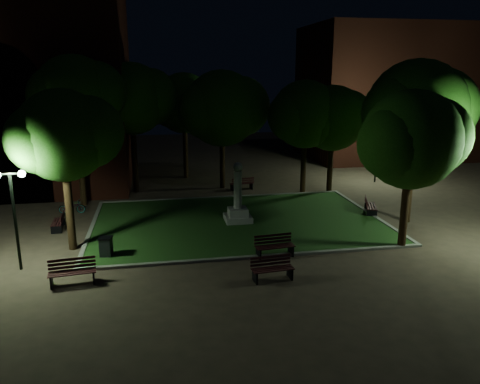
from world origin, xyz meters
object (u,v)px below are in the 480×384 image
object	(u,v)px
bench_near_left	(272,269)
monument	(238,205)
bicycle	(72,207)
bench_right_side	(370,206)
bench_far_side	(242,184)
bench_left_side	(59,222)
trash_bin	(106,247)
bench_near_right	(274,246)
bench_west_near	(72,272)

from	to	relation	value
bench_near_left	monument	bearing A→B (deg)	85.10
bench_near_left	bicycle	distance (m)	13.96
monument	bench_right_side	xyz separation A→B (m)	(7.66, 0.19, -0.53)
bench_right_side	bench_far_side	bearing A→B (deg)	62.64
bench_right_side	bench_left_side	bearing A→B (deg)	109.84
monument	bench_right_side	distance (m)	7.68
monument	bench_left_side	distance (m)	9.25
monument	trash_bin	xyz separation A→B (m)	(-6.49, -3.81, -0.49)
trash_bin	bicycle	world-z (taller)	trash_bin
monument	trash_bin	bearing A→B (deg)	-149.58
bench_near_left	bench_right_side	size ratio (longest dim) A/B	0.96
bench_near_left	trash_bin	bearing A→B (deg)	146.76
bench_near_right	bench_right_side	bearing A→B (deg)	31.29
trash_bin	bicycle	size ratio (longest dim) A/B	0.63
bench_far_side	trash_bin	distance (m)	13.49
bench_near_left	bench_west_near	world-z (taller)	bench_west_near
bench_near_left	bench_far_side	size ratio (longest dim) A/B	1.02
bench_near_left	bench_far_side	xyz separation A→B (m)	(1.51, 14.31, -0.01)
bench_west_near	bicycle	bearing A→B (deg)	92.20
monument	bench_far_side	world-z (taller)	monument
bench_far_side	bench_west_near	bearing A→B (deg)	46.18
bench_near_left	bench_far_side	bearing A→B (deg)	78.74
bench_near_right	bench_far_side	size ratio (longest dim) A/B	1.06
bench_near_left	bench_left_side	xyz separation A→B (m)	(-9.26, 7.77, -0.04)
bench_west_near	trash_bin	size ratio (longest dim) A/B	1.94
monument	bench_left_side	bearing A→B (deg)	177.01
bench_left_side	trash_bin	size ratio (longest dim) A/B	1.65
bench_far_side	bicycle	bearing A→B (deg)	9.71
bench_right_side	bench_far_side	distance (m)	9.16
bench_near_right	trash_bin	bearing A→B (deg)	165.14
bench_near_left	trash_bin	size ratio (longest dim) A/B	1.83
monument	bench_near_left	bearing A→B (deg)	-89.67
bench_near_right	bench_west_near	size ratio (longest dim) A/B	0.98
monument	bench_near_left	size ratio (longest dim) A/B	1.90
monument	bench_right_side	size ratio (longest dim) A/B	1.82
bench_near_right	bench_left_side	distance (m)	11.36
bench_near_left	bicycle	xyz separation A→B (m)	(-9.07, 10.62, -0.04)
bench_near_left	bench_far_side	world-z (taller)	bench_near_left
bench_left_side	bicycle	bearing A→B (deg)	173.25
bench_left_side	trash_bin	distance (m)	5.09
monument	bench_left_side	world-z (taller)	monument
monument	bicycle	world-z (taller)	monument
trash_bin	bench_far_side	bearing A→B (deg)	53.40
bench_near_left	bench_left_side	size ratio (longest dim) A/B	1.11
bench_near_left	bench_left_side	bearing A→B (deg)	134.76
monument	trash_bin	world-z (taller)	monument
bench_near_left	bench_far_side	distance (m)	14.39
monument	bench_near_right	world-z (taller)	monument
bench_right_side	bicycle	xyz separation A→B (m)	(-16.68, 3.14, -0.04)
bench_left_side	bench_right_side	xyz separation A→B (m)	(16.88, -0.29, 0.04)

